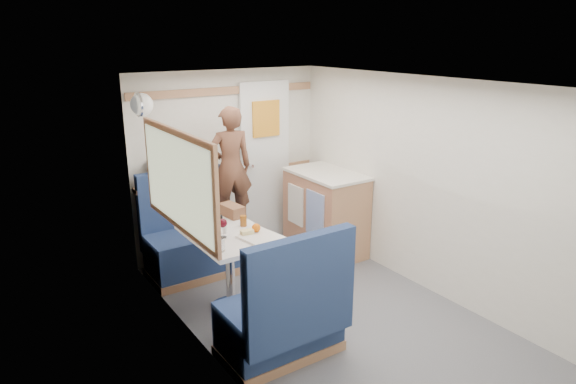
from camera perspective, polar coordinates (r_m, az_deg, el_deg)
floor at (r=4.34m, az=8.06°, el=-15.77°), size 4.50×4.50×0.00m
ceiling at (r=3.67m, az=9.37°, el=11.49°), size 4.50×4.50×0.00m
wall_back at (r=5.69m, az=-6.61°, el=3.30°), size 2.20×0.02×2.00m
wall_left at (r=3.31m, az=-5.81°, el=-6.98°), size 0.02×4.50×2.00m
wall_right at (r=4.67m, az=18.77°, el=-0.57°), size 0.02×4.50×2.00m
oak_trim_low at (r=5.71m, az=-6.47°, el=1.80°), size 2.15×0.02×0.08m
oak_trim_high at (r=5.54m, az=-6.79°, el=11.12°), size 2.15×0.02×0.08m
side_window at (r=4.09m, az=-12.22°, el=1.19°), size 0.04×1.30×0.72m
rear_door at (r=5.88m, az=-2.55°, el=3.56°), size 0.62×0.12×1.86m
dinette_table at (r=4.48m, az=-6.54°, el=-6.39°), size 0.62×0.92×0.72m
bench_far at (r=5.32m, az=-10.72°, el=-5.85°), size 0.90×0.59×1.05m
bench_near at (r=3.94m, az=-0.47°, el=-14.19°), size 0.90×0.59×1.05m
ledge at (r=5.35m, az=-12.14°, el=0.81°), size 0.90×0.14×0.04m
dome_light at (r=4.80m, az=-15.95°, el=9.33°), size 0.20×0.20×0.20m
galley_counter at (r=5.69m, az=4.18°, el=-2.24°), size 0.57×0.92×0.92m
person at (r=5.22m, az=-6.42°, el=2.79°), size 0.50×0.37×1.23m
duffel_bag at (r=5.30m, az=-12.46°, el=2.25°), size 0.55×0.33×0.25m
tray at (r=4.26m, az=-2.78°, el=-5.18°), size 0.35×0.42×0.02m
orange_fruit at (r=4.37m, az=-3.56°, el=-3.99°), size 0.07×0.07×0.07m
cheese_block at (r=4.33m, az=-4.58°, el=-4.46°), size 0.11×0.07×0.04m
wine_glass at (r=4.29m, az=-7.27°, el=-3.53°), size 0.08×0.08×0.17m
tumbler_left at (r=4.06m, az=-7.50°, el=-5.81°), size 0.07×0.07×0.11m
tumbler_mid at (r=4.60m, az=-8.29°, el=-2.98°), size 0.08×0.08×0.12m
beer_glass at (r=4.56m, az=-4.98°, el=-3.21°), size 0.06×0.06×0.10m
pepper_grinder at (r=4.57m, az=-7.49°, el=-3.18°), size 0.04×0.04×0.10m
salt_grinder at (r=4.42m, az=-7.06°, el=-3.99°), size 0.04×0.04×0.09m
bread_loaf at (r=4.82m, az=-6.28°, el=-2.05°), size 0.17×0.27×0.11m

